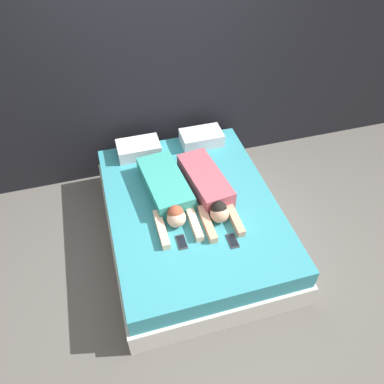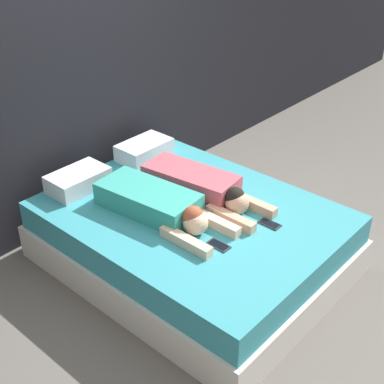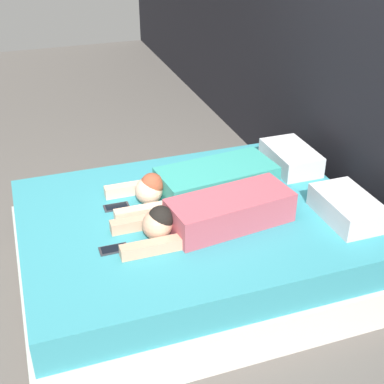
{
  "view_description": "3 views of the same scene",
  "coord_description": "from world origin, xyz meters",
  "px_view_note": "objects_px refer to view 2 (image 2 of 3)",
  "views": [
    {
      "loc": [
        -0.66,
        -2.34,
        3.12
      ],
      "look_at": [
        0.0,
        0.0,
        0.64
      ],
      "focal_mm": 35.0,
      "sensor_mm": 36.0,
      "label": 1
    },
    {
      "loc": [
        -2.46,
        -2.18,
        2.6
      ],
      "look_at": [
        0.0,
        0.0,
        0.64
      ],
      "focal_mm": 50.0,
      "sensor_mm": 36.0,
      "label": 2
    },
    {
      "loc": [
        2.62,
        -0.9,
        2.25
      ],
      "look_at": [
        0.0,
        0.0,
        0.64
      ],
      "focal_mm": 50.0,
      "sensor_mm": 36.0,
      "label": 3
    }
  ],
  "objects_px": {
    "bed": "(192,237)",
    "person_right": "(201,186)",
    "cell_phone_left": "(219,245)",
    "person_left": "(158,204)",
    "pillow_head_right": "(144,150)",
    "pillow_head_left": "(78,180)",
    "cell_phone_right": "(270,224)"
  },
  "relations": [
    {
      "from": "pillow_head_left",
      "to": "cell_phone_right",
      "type": "relative_size",
      "value": 2.89
    },
    {
      "from": "pillow_head_left",
      "to": "person_left",
      "type": "relative_size",
      "value": 0.41
    },
    {
      "from": "bed",
      "to": "person_right",
      "type": "height_order",
      "value": "person_right"
    },
    {
      "from": "bed",
      "to": "cell_phone_left",
      "type": "relative_size",
      "value": 13.45
    },
    {
      "from": "pillow_head_right",
      "to": "cell_phone_right",
      "type": "height_order",
      "value": "pillow_head_right"
    },
    {
      "from": "pillow_head_right",
      "to": "pillow_head_left",
      "type": "bearing_deg",
      "value": 180.0
    },
    {
      "from": "person_right",
      "to": "pillow_head_right",
      "type": "bearing_deg",
      "value": 77.66
    },
    {
      "from": "pillow_head_right",
      "to": "person_left",
      "type": "xyz_separation_m",
      "value": [
        -0.56,
        -0.72,
        0.01
      ]
    },
    {
      "from": "person_left",
      "to": "cell_phone_left",
      "type": "height_order",
      "value": "person_left"
    },
    {
      "from": "bed",
      "to": "pillow_head_right",
      "type": "distance_m",
      "value": 0.99
    },
    {
      "from": "bed",
      "to": "person_left",
      "type": "height_order",
      "value": "person_left"
    },
    {
      "from": "pillow_head_right",
      "to": "bed",
      "type": "bearing_deg",
      "value": -112.38
    },
    {
      "from": "person_right",
      "to": "cell_phone_left",
      "type": "bearing_deg",
      "value": -128.78
    },
    {
      "from": "pillow_head_left",
      "to": "person_right",
      "type": "height_order",
      "value": "person_right"
    },
    {
      "from": "pillow_head_left",
      "to": "person_right",
      "type": "xyz_separation_m",
      "value": [
        0.54,
        -0.79,
        0.02
      ]
    },
    {
      "from": "bed",
      "to": "pillow_head_left",
      "type": "distance_m",
      "value": 0.99
    },
    {
      "from": "person_left",
      "to": "pillow_head_right",
      "type": "bearing_deg",
      "value": 52.12
    },
    {
      "from": "pillow_head_left",
      "to": "pillow_head_right",
      "type": "xyz_separation_m",
      "value": [
        0.71,
        0.0,
        0.0
      ]
    },
    {
      "from": "person_left",
      "to": "bed",
      "type": "bearing_deg",
      "value": -34.05
    },
    {
      "from": "cell_phone_left",
      "to": "person_left",
      "type": "bearing_deg",
      "value": 89.14
    },
    {
      "from": "pillow_head_right",
      "to": "cell_phone_left",
      "type": "relative_size",
      "value": 2.89
    },
    {
      "from": "person_left",
      "to": "cell_phone_right",
      "type": "distance_m",
      "value": 0.8
    },
    {
      "from": "pillow_head_right",
      "to": "cell_phone_right",
      "type": "relative_size",
      "value": 2.89
    },
    {
      "from": "cell_phone_left",
      "to": "cell_phone_right",
      "type": "bearing_deg",
      "value": -14.21
    },
    {
      "from": "person_left",
      "to": "cell_phone_right",
      "type": "xyz_separation_m",
      "value": [
        0.42,
        -0.67,
        -0.08
      ]
    },
    {
      "from": "pillow_head_right",
      "to": "person_right",
      "type": "bearing_deg",
      "value": -102.34
    },
    {
      "from": "person_left",
      "to": "pillow_head_left",
      "type": "bearing_deg",
      "value": 101.6
    },
    {
      "from": "person_right",
      "to": "cell_phone_right",
      "type": "xyz_separation_m",
      "value": [
        0.04,
        -0.6,
        -0.08
      ]
    },
    {
      "from": "pillow_head_left",
      "to": "person_left",
      "type": "xyz_separation_m",
      "value": [
        0.15,
        -0.72,
        0.01
      ]
    },
    {
      "from": "pillow_head_right",
      "to": "cell_phone_right",
      "type": "bearing_deg",
      "value": -95.65
    },
    {
      "from": "pillow_head_right",
      "to": "person_left",
      "type": "relative_size",
      "value": 0.41
    },
    {
      "from": "person_left",
      "to": "person_right",
      "type": "bearing_deg",
      "value": -10.31
    }
  ]
}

